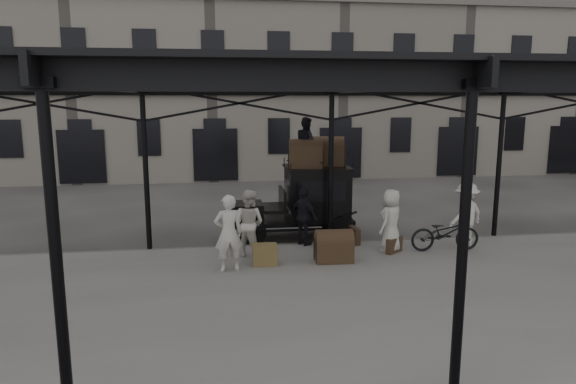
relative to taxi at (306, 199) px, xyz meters
name	(u,v)px	position (x,y,z in m)	size (l,w,h in m)	color
ground	(347,270)	(0.49, -3.09, -1.20)	(120.00, 120.00, 0.00)	#383533
platform	(371,297)	(0.49, -5.09, -1.13)	(28.00, 8.00, 0.15)	slate
canopy	(373,77)	(0.49, -4.81, 3.39)	(22.50, 9.00, 4.74)	black
building_frontage	(270,48)	(0.49, 14.91, 5.80)	(64.00, 8.00, 14.00)	slate
taxi	(306,199)	(0.00, 0.00, 0.00)	(3.65, 1.55, 2.18)	black
porter_left	(228,233)	(-2.41, -3.20, -0.13)	(0.67, 0.44, 1.84)	beige
porter_midleft	(249,223)	(-1.87, -2.07, -0.18)	(0.85, 0.66, 1.74)	beige
porter_centre	(391,221)	(1.90, -2.19, -0.21)	(0.82, 0.53, 1.68)	beige
porter_official	(304,217)	(-0.29, -1.29, -0.25)	(0.95, 0.39, 1.61)	black
porter_right	(466,215)	(4.10, -2.00, -0.17)	(1.15, 0.66, 1.78)	silver
bicycle	(445,233)	(3.36, -2.33, -0.57)	(0.65, 1.86, 0.98)	black
porter_roof	(306,142)	(-0.03, -0.10, 1.71)	(0.71, 0.56, 1.47)	black
steamer_trunk_roof_near	(306,156)	(-0.08, -0.25, 1.33)	(0.95, 0.58, 0.70)	#3F2E1D
steamer_trunk_roof_far	(327,153)	(0.67, 0.20, 1.34)	(0.99, 0.61, 0.73)	#3F2E1D
steamer_trunk_platform	(334,248)	(0.20, -2.82, -0.71)	(0.93, 0.57, 0.68)	#3F2E1D
wicker_hamper	(265,255)	(-1.53, -2.84, -0.80)	(0.60, 0.45, 0.50)	brown
suitcase_upright	(354,235)	(1.15, -1.29, -0.83)	(0.15, 0.60, 0.45)	#3F2E1D
suitcase_flat	(394,245)	(1.96, -2.33, -0.85)	(0.60, 0.15, 0.40)	#3F2E1D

